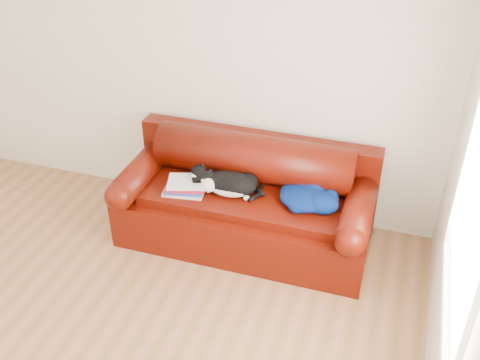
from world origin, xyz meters
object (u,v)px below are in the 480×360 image
at_px(cat, 229,184).
at_px(blanket, 308,197).
at_px(sofa_base, 245,217).
at_px(book_stack, 186,186).

distance_m(cat, blanket, 0.65).
height_order(sofa_base, book_stack, book_stack).
height_order(cat, blanket, cat).
bearing_deg(cat, book_stack, 170.71).
bearing_deg(sofa_base, blanket, -1.60).
distance_m(sofa_base, book_stack, 0.58).
distance_m(book_stack, blanket, 1.01).
relative_size(book_stack, blanket, 0.74).
height_order(sofa_base, blanket, blanket).
distance_m(sofa_base, blanket, 0.62).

